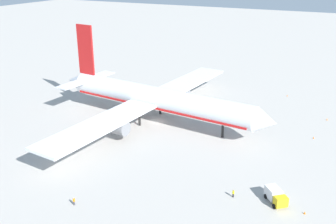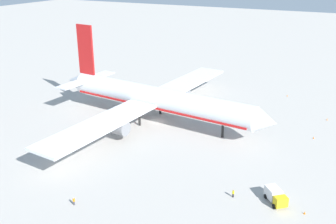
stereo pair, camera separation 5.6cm
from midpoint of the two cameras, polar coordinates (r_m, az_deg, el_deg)
ground_plane at (r=112.24m, az=-1.39°, el=-1.39°), size 600.00×600.00×0.00m
airliner at (r=110.46m, az=-2.02°, el=1.98°), size 69.95×80.64×25.60m
service_truck_1 at (r=78.32m, az=15.59°, el=-11.78°), size 5.23×5.55×2.58m
ground_worker_0 at (r=77.18m, az=-13.68°, el=-12.66°), size 0.55×0.55×1.64m
ground_worker_2 at (r=78.38m, az=9.61°, el=-11.76°), size 0.52×0.52×1.61m
traffic_cone_0 at (r=77.28m, az=19.53°, el=-13.82°), size 0.36×0.36×0.55m
traffic_cone_1 at (r=122.18m, az=22.42°, el=-1.00°), size 0.36×0.36×0.55m
traffic_cone_2 at (r=139.46m, az=17.19°, el=2.34°), size 0.36×0.36×0.55m
traffic_cone_3 at (r=108.28m, az=20.69°, el=-3.55°), size 0.36×0.36×0.55m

